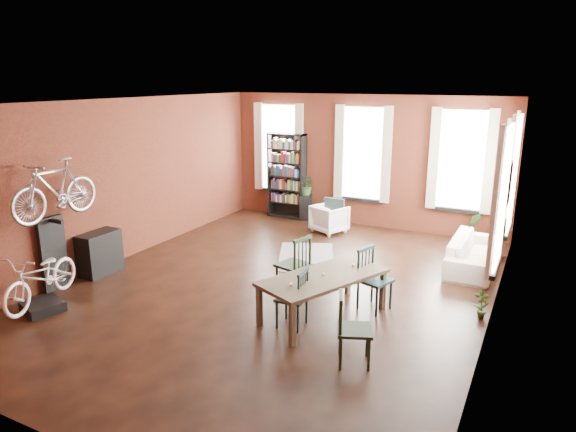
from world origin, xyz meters
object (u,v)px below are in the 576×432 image
Objects in this scene: white_armchair at (329,217)px; cream_sofa at (474,248)px; bookshelf at (287,176)px; dining_table at (323,296)px; plant_stand at (306,207)px; bike_trainer at (43,307)px; dining_chair_c at (355,330)px; bicycle_floor at (38,253)px; dining_chair_d at (375,280)px; dining_chair_a at (292,298)px; dining_chair_b at (293,265)px; console_table at (100,253)px.

cream_sofa is (3.41, -0.94, 0.04)m from white_armchair.
bookshelf reaches higher than white_armchair.
plant_stand is at bearing 141.84° from dining_table.
plant_stand is at bearing -15.15° from white_armchair.
bookshelf is at bearing 83.04° from bike_trainer.
dining_chair_c is 1.75× the size of bike_trainer.
bicycle_floor is at bearing 23.51° from bike_trainer.
bookshelf is 6.86m from bicycle_floor.
dining_chair_d reaches higher than bike_trainer.
bicycle_floor is (-0.80, -6.82, -0.13)m from bookshelf.
dining_chair_a is at bearing 6.20° from bicycle_floor.
dining_chair_a reaches higher than cream_sofa.
dining_chair_b is 5.04m from bookshelf.
white_armchair is at bearing -151.72° from dining_chair_b.
bookshelf reaches higher than dining_chair_b.
white_armchair reaches higher than plant_stand.
dining_chair_b reaches higher than dining_chair_a.
bicycle_floor is (-1.35, -6.82, 0.65)m from plant_stand.
dining_chair_b reaches higher than dining_table.
cream_sofa is at bearing -172.60° from white_armchair.
dining_chair_c reaches higher than dining_chair_a.
dining_table is at bearing 134.11° from white_armchair.
console_table reaches higher than bike_trainer.
dining_chair_b is at bearing 136.46° from cream_sofa.
dining_chair_c is 1.18× the size of console_table.
dining_table is at bearing 144.98° from dining_chair_a.
dining_chair_b is (-0.81, 0.59, 0.18)m from dining_table.
console_table is 1.78m from bicycle_floor.
bookshelf is 5.28m from cream_sofa.
dining_chair_a reaches higher than bike_trainer.
plant_stand is at bearing 64.97° from bicycle_floor.
bookshelf is at bearing -136.38° from dining_chair_b.
dining_chair_c reaches higher than cream_sofa.
dining_chair_d is at bearing 9.42° from console_table.
dining_table is 5.97m from bookshelf.
bike_trainer is at bearing 131.59° from cream_sofa.
dining_chair_d is (-0.27, 1.67, 0.02)m from dining_chair_c.
bicycle_floor reaches higher than plant_stand.
dining_table is 2.24× the size of dining_chair_a.
plant_stand is at bearing 55.92° from dining_chair_d.
bookshelf reaches higher than dining_table.
console_table is at bearing 118.63° from dining_chair_d.
dining_chair_d is 4.25m from white_armchair.
cream_sofa is at bearing -4.14° from dining_chair_d.
dining_chair_c is 1.31× the size of white_armchair.
bike_trainer is at bearing -37.73° from dining_chair_b.
dining_chair_d reaches higher than cream_sofa.
white_armchair is at bearing 135.36° from dining_table.
bike_trainer is 0.68× the size of console_table.
dining_chair_b is at bearing 24.05° from dining_chair_c.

